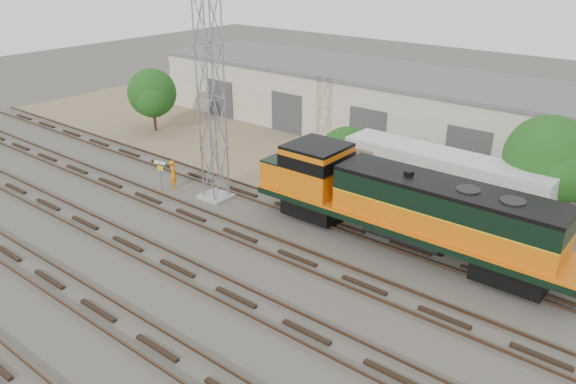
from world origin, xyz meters
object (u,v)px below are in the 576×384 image
Objects in this scene: signal_tower at (212,103)px; worker at (174,175)px; locomotive at (400,204)px; semi_trailer at (448,178)px.

signal_tower is 6.17m from worker.
worker is (-15.28, -2.28, -1.46)m from locomotive.
signal_tower is 1.02× the size of semi_trailer.
semi_trailer is (15.61, 7.40, 1.42)m from worker.
signal_tower reaches higher than worker.
semi_trailer is at bearing 86.26° from locomotive.
signal_tower reaches higher than locomotive.
worker is 17.34m from semi_trailer.
locomotive is 15.52m from worker.
signal_tower is at bearing -132.32° from worker.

